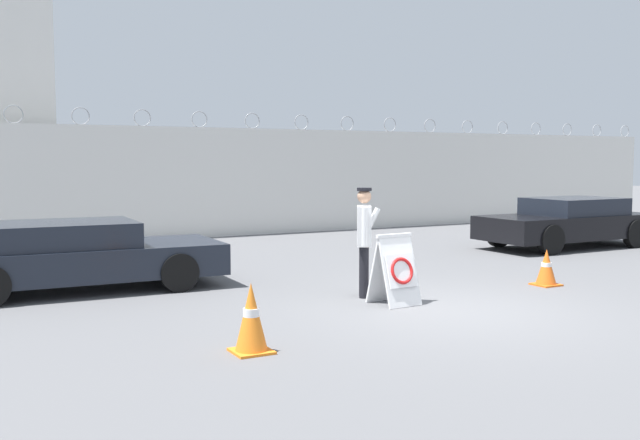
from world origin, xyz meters
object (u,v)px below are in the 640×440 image
at_px(traffic_cone_near, 546,268).
at_px(parked_car_front_coupe, 77,255).
at_px(traffic_cone_mid, 251,318).
at_px(security_guard, 364,236).
at_px(parked_car_far_side, 568,222).
at_px(barricade_sign, 396,269).

height_order(traffic_cone_near, parked_car_front_coupe, parked_car_front_coupe).
xyz_separation_m(traffic_cone_near, traffic_cone_mid, (-6.24, -1.57, 0.09)).
distance_m(security_guard, traffic_cone_mid, 3.67).
relative_size(parked_car_front_coupe, parked_car_far_side, 1.01).
height_order(traffic_cone_near, traffic_cone_mid, traffic_cone_mid).
bearing_deg(parked_car_front_coupe, traffic_cone_mid, -76.06).
bearing_deg(security_guard, parked_car_far_side, -38.24).
bearing_deg(barricade_sign, parked_car_far_side, 22.47).
bearing_deg(parked_car_far_side, traffic_cone_near, 39.12).
xyz_separation_m(security_guard, traffic_cone_mid, (-2.88, -2.20, -0.58)).
distance_m(traffic_cone_near, parked_car_far_side, 5.92).
distance_m(barricade_sign, security_guard, 0.86).
xyz_separation_m(traffic_cone_near, parked_car_front_coupe, (-7.30, 3.42, 0.28)).
height_order(security_guard, traffic_cone_mid, security_guard).
bearing_deg(barricade_sign, traffic_cone_mid, -157.24).
relative_size(barricade_sign, parked_car_far_side, 0.23).
distance_m(traffic_cone_mid, parked_car_front_coupe, 5.10).
relative_size(security_guard, parked_car_front_coupe, 0.37).
bearing_deg(parked_car_front_coupe, security_guard, -33.32).
bearing_deg(traffic_cone_mid, parked_car_far_side, 25.98).
bearing_deg(barricade_sign, traffic_cone_near, -1.74).
bearing_deg(parked_car_front_coupe, traffic_cone_near, -23.14).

